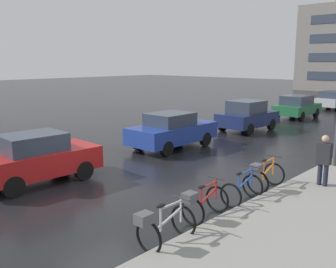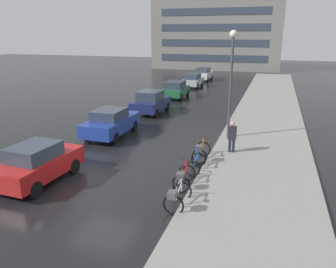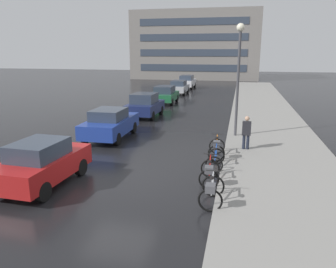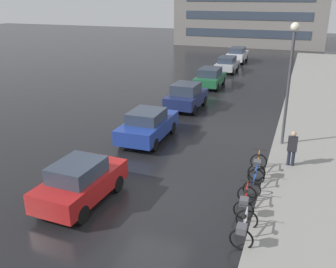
% 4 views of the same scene
% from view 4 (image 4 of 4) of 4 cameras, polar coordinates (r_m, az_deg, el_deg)
% --- Properties ---
extents(ground_plane, '(140.00, 140.00, 0.00)m').
position_cam_4_polar(ground_plane, '(13.89, -2.52, -10.47)').
color(ground_plane, black).
extents(sidewalk_kerb, '(4.80, 60.00, 0.14)m').
position_cam_4_polar(sidewalk_kerb, '(22.16, 22.49, 0.30)').
color(sidewalk_kerb, gray).
rests_on(sidewalk_kerb, ground).
extents(bicycle_nearest, '(0.74, 1.40, 0.97)m').
position_cam_4_polar(bicycle_nearest, '(11.91, 11.45, -13.89)').
color(bicycle_nearest, black).
rests_on(bicycle_nearest, ground).
extents(bicycle_second, '(0.77, 1.41, 0.96)m').
position_cam_4_polar(bicycle_second, '(13.32, 11.65, -9.98)').
color(bicycle_second, black).
rests_on(bicycle_second, ground).
extents(bicycle_third, '(0.70, 1.16, 0.96)m').
position_cam_4_polar(bicycle_third, '(14.85, 12.97, -7.11)').
color(bicycle_third, black).
rests_on(bicycle_third, ground).
extents(bicycle_farthest, '(0.79, 1.45, 1.00)m').
position_cam_4_polar(bicycle_farthest, '(15.96, 13.48, -4.67)').
color(bicycle_farthest, black).
rests_on(bicycle_farthest, ground).
extents(car_red, '(1.94, 3.85, 1.63)m').
position_cam_4_polar(car_red, '(13.92, -13.21, -7.12)').
color(car_red, '#AD1919').
rests_on(car_red, ground).
extents(car_blue, '(1.97, 4.27, 1.61)m').
position_cam_4_polar(car_blue, '(19.35, -3.10, 1.38)').
color(car_blue, navy).
rests_on(car_blue, ground).
extents(car_navy, '(2.03, 3.76, 1.71)m').
position_cam_4_polar(car_navy, '(24.77, 2.81, 5.78)').
color(car_navy, navy).
rests_on(car_navy, ground).
extents(car_green, '(1.94, 3.91, 1.57)m').
position_cam_4_polar(car_green, '(30.93, 6.43, 8.58)').
color(car_green, '#1E6038').
rests_on(car_green, ground).
extents(car_silver, '(1.79, 3.89, 1.50)m').
position_cam_4_polar(car_silver, '(37.41, 9.00, 10.49)').
color(car_silver, '#B2B5BA').
rests_on(car_silver, ground).
extents(car_white, '(1.86, 4.33, 1.64)m').
position_cam_4_polar(car_white, '(43.25, 10.53, 11.83)').
color(car_white, silver).
rests_on(car_white, ground).
extents(pedestrian, '(0.40, 0.24, 1.71)m').
position_cam_4_polar(pedestrian, '(16.94, 18.39, -2.00)').
color(pedestrian, '#1E2333').
rests_on(pedestrian, ground).
extents(streetlamp, '(0.42, 0.42, 5.98)m').
position_cam_4_polar(streetlamp, '(18.57, 18.19, 9.71)').
color(streetlamp, '#424247').
rests_on(streetlamp, ground).
extents(building_facade_main, '(21.06, 10.14, 11.11)m').
position_cam_4_polar(building_facade_main, '(59.62, 12.76, 18.56)').
color(building_facade_main, gray).
rests_on(building_facade_main, ground).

